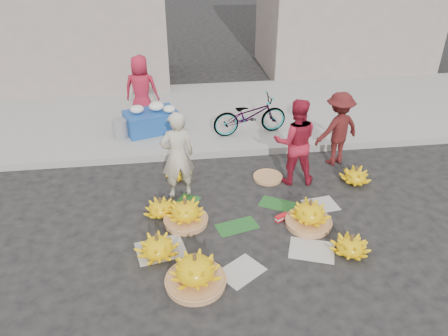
{
  "coord_description": "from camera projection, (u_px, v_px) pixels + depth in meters",
  "views": [
    {
      "loc": [
        -1.02,
        -5.63,
        4.26
      ],
      "look_at": [
        -0.22,
        0.46,
        0.7
      ],
      "focal_mm": 35.0,
      "sensor_mm": 36.0,
      "label": 1
    }
  ],
  "objects": [
    {
      "name": "banana_leaves",
      "position": [
        233.0,
        212.0,
        7.24
      ],
      "size": [
        2.0,
        1.0,
        0.0
      ],
      "primitive_type": null,
      "color": "#1A4E1D",
      "rests_on": "ground"
    },
    {
      "name": "man_striped",
      "position": [
        338.0,
        129.0,
        8.33
      ],
      "size": [
        1.07,
        0.82,
        1.46
      ],
      "primitive_type": "imported",
      "rotation": [
        0.0,
        0.0,
        3.47
      ],
      "color": "maroon",
      "rests_on": "ground"
    },
    {
      "name": "ground",
      "position": [
        241.0,
        218.0,
        7.08
      ],
      "size": [
        80.0,
        80.0,
        0.0
      ],
      "primitive_type": "plane",
      "color": "black",
      "rests_on": "ground"
    },
    {
      "name": "banana_bunch_3",
      "position": [
        351.0,
        246.0,
        6.27
      ],
      "size": [
        0.68,
        0.68,
        0.34
      ],
      "rotation": [
        0.0,
        0.0,
        -0.36
      ],
      "color": "yellow",
      "rests_on": "ground"
    },
    {
      "name": "building_left",
      "position": [
        54.0,
        12.0,
        11.81
      ],
      "size": [
        6.0,
        3.0,
        4.0
      ],
      "primitive_type": "cube",
      "color": "gray",
      "rests_on": "sidewalk"
    },
    {
      "name": "sidewalk",
      "position": [
        213.0,
        113.0,
        10.74
      ],
      "size": [
        40.0,
        4.0,
        0.12
      ],
      "primitive_type": "cube",
      "color": "gray",
      "rests_on": "ground"
    },
    {
      "name": "banana_bunch_0",
      "position": [
        186.0,
        213.0,
        6.87
      ],
      "size": [
        0.73,
        0.73,
        0.47
      ],
      "rotation": [
        0.0,
        0.0,
        -0.25
      ],
      "color": "#B0774A",
      "rests_on": "ground"
    },
    {
      "name": "banana_bunch_2",
      "position": [
        195.0,
        271.0,
        5.7
      ],
      "size": [
        0.8,
        0.8,
        0.53
      ],
      "rotation": [
        0.0,
        0.0,
        0.11
      ],
      "color": "#B0774A",
      "rests_on": "ground"
    },
    {
      "name": "incense_stack",
      "position": [
        282.0,
        217.0,
        7.02
      ],
      "size": [
        0.24,
        0.17,
        0.1
      ],
      "primitive_type": "cube",
      "rotation": [
        0.0,
        0.0,
        0.47
      ],
      "color": "red",
      "rests_on": "ground"
    },
    {
      "name": "vendor_cream",
      "position": [
        178.0,
        156.0,
        7.28
      ],
      "size": [
        0.64,
        0.49,
        1.57
      ],
      "primitive_type": "imported",
      "rotation": [
        0.0,
        0.0,
        3.34
      ],
      "color": "beige",
      "rests_on": "ground"
    },
    {
      "name": "flower_vendor",
      "position": [
        141.0,
        90.0,
        9.74
      ],
      "size": [
        0.83,
        0.61,
        1.55
      ],
      "primitive_type": "imported",
      "rotation": [
        0.0,
        0.0,
        2.97
      ],
      "color": "#B61C31",
      "rests_on": "sidewalk"
    },
    {
      "name": "grey_bucket",
      "position": [
        120.0,
        128.0,
        9.34
      ],
      "size": [
        0.34,
        0.34,
        0.38
      ],
      "primitive_type": "cylinder",
      "color": "gray",
      "rests_on": "sidewalk"
    },
    {
      "name": "flower_table",
      "position": [
        151.0,
        120.0,
        9.56
      ],
      "size": [
        1.26,
        1.01,
        0.64
      ],
      "rotation": [
        0.0,
        0.0,
        0.33
      ],
      "color": "navy",
      "rests_on": "sidewalk"
    },
    {
      "name": "banana_bunch_5",
      "position": [
        356.0,
        176.0,
        7.96
      ],
      "size": [
        0.68,
        0.68,
        0.33
      ],
      "rotation": [
        0.0,
        0.0,
        -0.38
      ],
      "color": "yellow",
      "rests_on": "ground"
    },
    {
      "name": "newspaper_scatter",
      "position": [
        250.0,
        251.0,
        6.39
      ],
      "size": [
        3.2,
        1.8,
        0.0
      ],
      "primitive_type": null,
      "color": "beige",
      "rests_on": "ground"
    },
    {
      "name": "basket_spare",
      "position": [
        268.0,
        178.0,
        8.13
      ],
      "size": [
        0.54,
        0.54,
        0.06
      ],
      "primitive_type": "cylinder",
      "rotation": [
        0.0,
        0.0,
        -0.03
      ],
      "color": "#B0774A",
      "rests_on": "ground"
    },
    {
      "name": "vendor_red",
      "position": [
        295.0,
        142.0,
        7.7
      ],
      "size": [
        0.85,
        0.7,
        1.6
      ],
      "primitive_type": "imported",
      "rotation": [
        0.0,
        0.0,
        3.02
      ],
      "color": "#B61C31",
      "rests_on": "ground"
    },
    {
      "name": "banana_bunch_1",
      "position": [
        157.0,
        246.0,
        6.23
      ],
      "size": [
        0.79,
        0.79,
        0.38
      ],
      "rotation": [
        0.0,
        0.0,
        -0.37
      ],
      "color": "yellow",
      "rests_on": "ground"
    },
    {
      "name": "banana_bunch_6",
      "position": [
        160.0,
        208.0,
        7.09
      ],
      "size": [
        0.55,
        0.55,
        0.33
      ],
      "rotation": [
        0.0,
        0.0,
        0.08
      ],
      "color": "yellow",
      "rests_on": "ground"
    },
    {
      "name": "bicycle",
      "position": [
        250.0,
        115.0,
        9.37
      ],
      "size": [
        0.77,
        1.68,
        0.85
      ],
      "primitive_type": "imported",
      "rotation": [
        0.0,
        0.0,
        1.7
      ],
      "color": "gray",
      "rests_on": "sidewalk"
    },
    {
      "name": "curb",
      "position": [
        224.0,
        152.0,
        8.93
      ],
      "size": [
        40.0,
        0.25,
        0.15
      ],
      "primitive_type": "cube",
      "color": "gray",
      "rests_on": "ground"
    },
    {
      "name": "banana_bunch_4",
      "position": [
        309.0,
        214.0,
        6.82
      ],
      "size": [
        0.77,
        0.77,
        0.48
      ],
      "rotation": [
        0.0,
        0.0,
        -0.24
      ],
      "color": "#B0774A",
      "rests_on": "ground"
    },
    {
      "name": "banana_bunch_7",
      "position": [
        179.0,
        172.0,
        8.1
      ],
      "size": [
        0.51,
        0.51,
        0.3
      ],
      "rotation": [
        0.0,
        0.0,
        -0.09
      ],
      "color": "yellow",
      "rests_on": "ground"
    }
  ]
}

